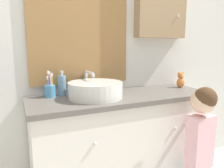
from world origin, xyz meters
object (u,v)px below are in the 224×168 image
at_px(sink_basin, 95,89).
at_px(toothbrush_holder, 50,90).
at_px(soap_dispenser, 62,85).
at_px(child_figure, 200,137).
at_px(teddy_bear, 181,80).

height_order(sink_basin, toothbrush_holder, toothbrush_holder).
relative_size(sink_basin, soap_dispenser, 2.37).
relative_size(sink_basin, child_figure, 0.47).
bearing_deg(toothbrush_holder, teddy_bear, -4.56).
relative_size(toothbrush_holder, child_figure, 0.21).
bearing_deg(toothbrush_holder, child_figure, -31.04).
distance_m(sink_basin, soap_dispenser, 0.27).
bearing_deg(teddy_bear, soap_dispenser, 173.74).
bearing_deg(child_figure, toothbrush_holder, 148.96).
xyz_separation_m(sink_basin, child_figure, (0.63, -0.40, -0.32)).
bearing_deg(sink_basin, child_figure, -32.57).
relative_size(toothbrush_holder, teddy_bear, 1.38).
bearing_deg(teddy_bear, sink_basin, -175.63).
relative_size(child_figure, teddy_bear, 6.68).
distance_m(toothbrush_holder, teddy_bear, 1.15).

